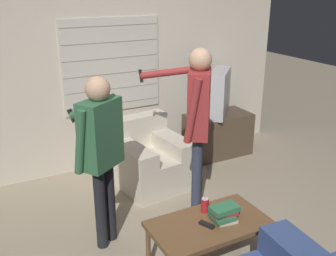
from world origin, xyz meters
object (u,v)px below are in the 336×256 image
(tv, at_px, (219,93))
(soda_can, at_px, (205,205))
(person_right_standing, at_px, (197,113))
(book_stack, at_px, (224,213))
(armchair_beige, at_px, (148,159))
(coffee_table, at_px, (209,227))
(spare_remote, at_px, (207,225))
(person_left_standing, at_px, (100,144))

(tv, distance_m, soda_can, 2.26)
(person_right_standing, relative_size, book_stack, 7.39)
(armchair_beige, distance_m, person_right_standing, 1.12)
(coffee_table, relative_size, spare_remote, 7.09)
(tv, bearing_deg, book_stack, 9.40)
(coffee_table, distance_m, book_stack, 0.16)
(tv, distance_m, person_left_standing, 2.35)
(person_right_standing, bearing_deg, armchair_beige, 46.80)
(person_right_standing, bearing_deg, coffee_table, -169.45)
(tv, xyz_separation_m, soda_can, (-1.35, -1.77, -0.37))
(soda_can, bearing_deg, book_stack, -68.89)
(coffee_table, bearing_deg, person_left_standing, 130.36)
(person_left_standing, bearing_deg, person_right_standing, -29.22)
(tv, distance_m, person_right_standing, 1.53)
(coffee_table, relative_size, tv, 1.56)
(soda_can, bearing_deg, person_left_standing, 139.12)
(armchair_beige, bearing_deg, coffee_table, 75.54)
(tv, xyz_separation_m, spare_remote, (-1.45, -1.95, -0.42))
(armchair_beige, height_order, coffee_table, armchair_beige)
(tv, height_order, spare_remote, tv)
(coffee_table, xyz_separation_m, soda_can, (0.05, 0.15, 0.11))
(spare_remote, bearing_deg, armchair_beige, 57.20)
(book_stack, bearing_deg, person_left_standing, 134.41)
(person_left_standing, bearing_deg, spare_remote, -86.25)
(spare_remote, bearing_deg, person_left_standing, 103.09)
(person_left_standing, bearing_deg, coffee_table, -83.04)
(person_left_standing, bearing_deg, tv, -3.24)
(person_right_standing, relative_size, soda_can, 13.51)
(tv, bearing_deg, armchair_beige, -32.54)
(tv, distance_m, book_stack, 2.36)
(armchair_beige, xyz_separation_m, soda_can, (-0.15, -1.46, 0.21))
(armchair_beige, xyz_separation_m, person_left_standing, (-0.84, -0.87, 0.67))
(person_left_standing, bearing_deg, soda_can, -74.27)
(coffee_table, height_order, spare_remote, spare_remote)
(coffee_table, relative_size, person_right_standing, 0.56)
(soda_can, distance_m, spare_remote, 0.21)
(tv, bearing_deg, person_left_standing, -17.11)
(person_left_standing, distance_m, book_stack, 1.17)
(spare_remote, bearing_deg, book_stack, -21.76)
(soda_can, bearing_deg, coffee_table, -109.13)
(person_right_standing, height_order, book_stack, person_right_standing)
(book_stack, bearing_deg, armchair_beige, 86.94)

